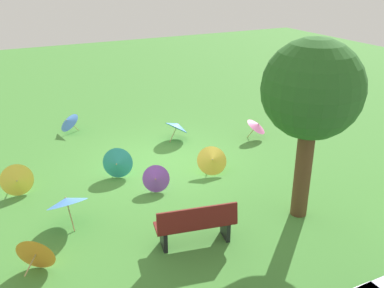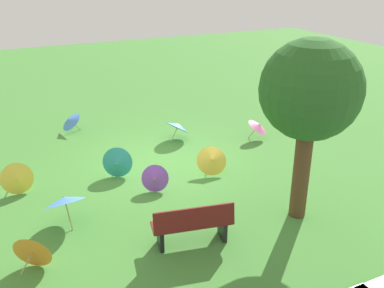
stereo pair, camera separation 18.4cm
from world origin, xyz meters
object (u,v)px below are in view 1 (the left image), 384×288
parasol_blue_0 (68,121)px  parasol_blue_1 (66,201)px  parasol_purple_1 (156,179)px  shade_tree (312,92)px  parasol_blue_2 (177,126)px  parasol_teal_1 (117,163)px  parasol_yellow_2 (212,160)px  parasol_orange_0 (37,252)px  park_bench (196,224)px  parasol_pink_0 (257,125)px  parasol_yellow_1 (17,180)px

parasol_blue_0 → parasol_blue_1: bearing=78.3°
parasol_purple_1 → shade_tree: bearing=136.2°
shade_tree → parasol_blue_0: bearing=-63.9°
parasol_blue_2 → parasol_blue_1: bearing=39.0°
parasol_teal_1 → parasol_blue_0: bearing=-82.8°
parasol_blue_0 → parasol_purple_1: bearing=102.6°
parasol_yellow_2 → parasol_purple_1: 1.71m
parasol_orange_0 → parasol_yellow_2: parasol_orange_0 is taller
shade_tree → parasol_purple_1: bearing=-43.8°
park_bench → parasol_blue_0: bearing=-82.2°
parasol_pink_0 → parasol_yellow_1: bearing=3.2°
shade_tree → parasol_blue_2: (0.61, -5.14, -2.36)m
parasol_orange_0 → parasol_purple_1: 3.47m
parasol_blue_0 → parasol_yellow_2: 5.45m
parasol_yellow_1 → parasol_purple_1: (-3.04, 1.32, -0.05)m
shade_tree → parasol_orange_0: size_ratio=5.06×
parasol_blue_0 → parasol_orange_0: bearing=73.9°
parasol_yellow_2 → parasol_purple_1: bearing=7.7°
park_bench → parasol_yellow_2: (-1.79, -2.57, -0.08)m
parasol_blue_1 → shade_tree: bearing=158.5°
park_bench → parasol_blue_1: park_bench is taller
parasol_orange_0 → parasol_pink_0: (-7.16, -3.44, 0.08)m
parasol_blue_1 → parasol_yellow_2: parasol_blue_1 is taller
parasol_orange_0 → parasol_blue_2: size_ratio=0.81×
parasol_blue_1 → parasol_yellow_2: bearing=-169.1°
park_bench → parasol_blue_2: bearing=-110.9°
parasol_pink_0 → park_bench: bearing=43.7°
parasol_yellow_2 → parasol_pink_0: (-2.46, -1.49, 0.06)m
parasol_blue_0 → parasol_pink_0: 6.15m
shade_tree → parasol_yellow_1: shade_tree is taller
park_bench → parasol_orange_0: (2.91, -0.62, -0.09)m
parasol_yellow_1 → parasol_teal_1: parasol_teal_1 is taller
parasol_purple_1 → parasol_blue_2: bearing=-123.8°
park_bench → parasol_yellow_2: 3.14m
parasol_blue_1 → parasol_teal_1: size_ratio=1.15×
parasol_orange_0 → parasol_pink_0: parasol_orange_0 is taller
parasol_blue_0 → parasol_blue_1: size_ratio=0.84×
parasol_yellow_1 → parasol_teal_1: bearing=175.4°
parasol_blue_1 → parasol_pink_0: bearing=-160.6°
parasol_yellow_1 → parasol_purple_1: bearing=156.5°
parasol_blue_2 → parasol_pink_0: 2.53m
parasol_pink_0 → parasol_teal_1: size_ratio=1.09×
shade_tree → parasol_yellow_1: bearing=-33.8°
parasol_yellow_2 → park_bench: bearing=55.2°
shade_tree → parasol_purple_1: 4.23m
parasol_orange_0 → parasol_pink_0: size_ratio=0.83×
parasol_yellow_1 → parasol_teal_1: (-2.42, 0.20, 0.01)m
parasol_blue_2 → parasol_pink_0: bearing=155.4°
shade_tree → parasol_pink_0: (-1.69, -4.09, -2.37)m
parasol_yellow_2 → parasol_pink_0: parasol_yellow_2 is taller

